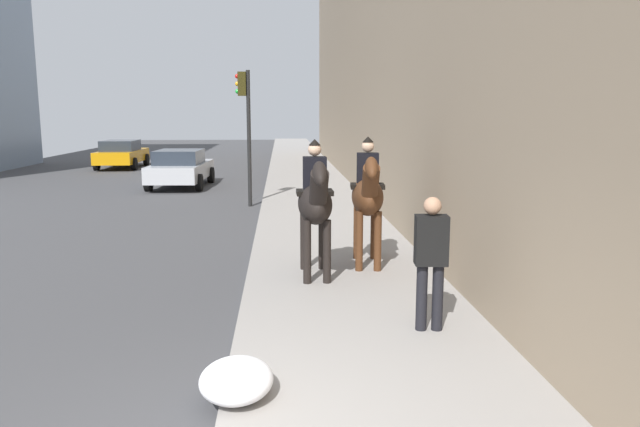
{
  "coord_description": "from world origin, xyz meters",
  "views": [
    {
      "loc": [
        -4.56,
        -0.6,
        2.84
      ],
      "look_at": [
        4.0,
        -1.16,
        1.4
      ],
      "focal_mm": 33.88,
      "sensor_mm": 36.0,
      "label": 1
    }
  ],
  "objects_px": {
    "mounted_horse_near": "(315,202)",
    "car_near_lane": "(122,154)",
    "pedestrian_greeting": "(431,255)",
    "car_mid_lane": "(181,168)",
    "mounted_horse_far": "(368,195)",
    "traffic_light_near_curb": "(246,117)"
  },
  "relations": [
    {
      "from": "pedestrian_greeting",
      "to": "car_mid_lane",
      "type": "xyz_separation_m",
      "value": [
        16.22,
        5.7,
        -0.35
      ]
    },
    {
      "from": "pedestrian_greeting",
      "to": "car_near_lane",
      "type": "bearing_deg",
      "value": 27.03
    },
    {
      "from": "mounted_horse_near",
      "to": "pedestrian_greeting",
      "type": "bearing_deg",
      "value": 25.49
    },
    {
      "from": "pedestrian_greeting",
      "to": "traffic_light_near_curb",
      "type": "relative_size",
      "value": 0.42
    },
    {
      "from": "car_near_lane",
      "to": "car_mid_lane",
      "type": "height_order",
      "value": "same"
    },
    {
      "from": "mounted_horse_far",
      "to": "car_near_lane",
      "type": "xyz_separation_m",
      "value": [
        21.31,
        9.73,
        -0.66
      ]
    },
    {
      "from": "mounted_horse_near",
      "to": "car_near_lane",
      "type": "relative_size",
      "value": 0.5
    },
    {
      "from": "mounted_horse_far",
      "to": "pedestrian_greeting",
      "type": "xyz_separation_m",
      "value": [
        -3.29,
        -0.32,
        -0.31
      ]
    },
    {
      "from": "mounted_horse_near",
      "to": "pedestrian_greeting",
      "type": "relative_size",
      "value": 1.35
    },
    {
      "from": "mounted_horse_far",
      "to": "pedestrian_greeting",
      "type": "relative_size",
      "value": 1.35
    },
    {
      "from": "mounted_horse_near",
      "to": "mounted_horse_far",
      "type": "bearing_deg",
      "value": 125.13
    },
    {
      "from": "pedestrian_greeting",
      "to": "car_mid_lane",
      "type": "bearing_deg",
      "value": 24.17
    },
    {
      "from": "mounted_horse_far",
      "to": "car_mid_lane",
      "type": "height_order",
      "value": "mounted_horse_far"
    },
    {
      "from": "mounted_horse_near",
      "to": "mounted_horse_far",
      "type": "height_order",
      "value": "mounted_horse_far"
    },
    {
      "from": "car_mid_lane",
      "to": "traffic_light_near_curb",
      "type": "distance_m",
      "value": 6.1
    },
    {
      "from": "mounted_horse_near",
      "to": "mounted_horse_far",
      "type": "relative_size",
      "value": 0.99
    },
    {
      "from": "pedestrian_greeting",
      "to": "car_mid_lane",
      "type": "distance_m",
      "value": 17.19
    },
    {
      "from": "mounted_horse_near",
      "to": "car_mid_lane",
      "type": "distance_m",
      "value": 14.34
    },
    {
      "from": "mounted_horse_far",
      "to": "traffic_light_near_curb",
      "type": "bearing_deg",
      "value": -157.34
    },
    {
      "from": "car_mid_lane",
      "to": "traffic_light_near_curb",
      "type": "height_order",
      "value": "traffic_light_near_curb"
    },
    {
      "from": "mounted_horse_near",
      "to": "car_mid_lane",
      "type": "xyz_separation_m",
      "value": [
        13.63,
        4.41,
        -0.65
      ]
    },
    {
      "from": "traffic_light_near_curb",
      "to": "pedestrian_greeting",
      "type": "bearing_deg",
      "value": -165.51
    }
  ]
}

